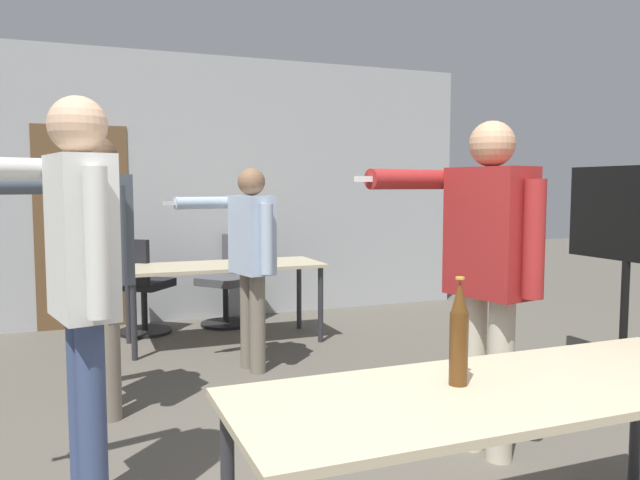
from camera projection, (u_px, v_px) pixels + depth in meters
name	position (u px, v px, depth m)	size (l,w,h in m)	color
back_wall	(188.00, 189.00, 6.69)	(6.44, 0.12, 2.84)	#B2B5B7
conference_table_near	(510.00, 402.00, 2.25)	(2.06, 0.73, 0.73)	#C6B793
conference_table_far	(224.00, 272.00, 5.70)	(1.78, 0.72, 0.73)	#C6B793
tv_screen	(627.00, 247.00, 4.64)	(0.44, 1.13, 1.60)	black
person_left_plaid	(98.00, 250.00, 3.84)	(0.92, 0.65, 1.75)	slate
person_center_tall	(78.00, 262.00, 2.64)	(0.88, 0.56, 1.82)	#3D4C75
person_far_watching	(250.00, 249.00, 4.82)	(0.80, 0.58, 1.58)	slate
person_near_casual	(488.00, 256.00, 3.27)	(0.90, 0.64, 1.78)	beige
office_chair_far_left	(230.00, 283.00, 6.51)	(0.69, 0.68, 0.93)	black
office_chair_far_right	(140.00, 289.00, 6.03)	(0.67, 0.69, 0.95)	black
beer_bottle	(459.00, 334.00, 2.23)	(0.07, 0.07, 0.39)	#563314
drink_cup	(272.00, 256.00, 6.00)	(0.08, 0.08, 0.09)	silver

